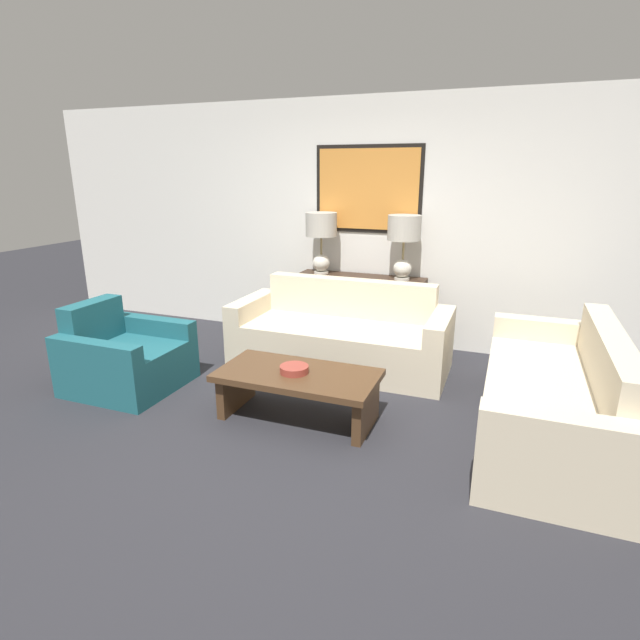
% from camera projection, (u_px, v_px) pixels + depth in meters
% --- Properties ---
extents(ground_plane, '(20.00, 20.00, 0.00)m').
position_uv_depth(ground_plane, '(278.00, 432.00, 3.77)').
color(ground_plane, '#28282D').
extents(back_wall, '(8.34, 0.12, 2.65)m').
position_uv_depth(back_wall, '(368.00, 224.00, 5.51)').
color(back_wall, silver).
rests_on(back_wall, ground_plane).
extents(console_table, '(1.40, 0.38, 0.79)m').
position_uv_depth(console_table, '(360.00, 311.00, 5.54)').
color(console_table, '#332319').
rests_on(console_table, ground_plane).
extents(table_lamp_left, '(0.34, 0.34, 0.67)m').
position_uv_depth(table_lamp_left, '(321.00, 232.00, 5.45)').
color(table_lamp_left, silver).
rests_on(table_lamp_left, console_table).
extents(table_lamp_right, '(0.34, 0.34, 0.67)m').
position_uv_depth(table_lamp_right, '(404.00, 236.00, 5.14)').
color(table_lamp_right, silver).
rests_on(table_lamp_right, console_table).
extents(couch_by_back_wall, '(2.12, 0.88, 0.83)m').
position_uv_depth(couch_by_back_wall, '(341.00, 338.00, 5.00)').
color(couch_by_back_wall, beige).
rests_on(couch_by_back_wall, ground_plane).
extents(couch_by_side, '(0.88, 2.12, 0.83)m').
position_uv_depth(couch_by_side, '(554.00, 400.00, 3.64)').
color(couch_by_side, beige).
rests_on(couch_by_side, ground_plane).
extents(coffee_table, '(1.25, 0.64, 0.39)m').
position_uv_depth(coffee_table, '(298.00, 384.00, 3.90)').
color(coffee_table, '#4C331E').
rests_on(coffee_table, ground_plane).
extents(decorative_bowl, '(0.22, 0.22, 0.06)m').
position_uv_depth(decorative_bowl, '(294.00, 369.00, 3.86)').
color(decorative_bowl, '#93382D').
rests_on(decorative_bowl, coffee_table).
extents(armchair_near_back_wall, '(0.90, 0.88, 0.77)m').
position_uv_depth(armchair_near_back_wall, '(125.00, 359.00, 4.51)').
color(armchair_near_back_wall, '#1E5B66').
rests_on(armchair_near_back_wall, ground_plane).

